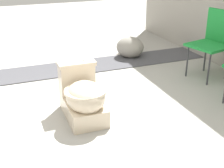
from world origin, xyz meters
name	(u,v)px	position (x,y,z in m)	size (l,w,h in m)	color
ground_plane	(70,120)	(0.00, 0.00, 0.00)	(14.00, 14.00, 0.00)	#A8A59E
gravel_strip	(80,67)	(-1.36, 0.50, 0.01)	(0.56, 8.00, 0.01)	#4C4C51
toilet	(83,96)	(0.00, 0.14, 0.22)	(0.64, 0.40, 0.52)	beige
folding_chair_left	(215,37)	(-0.44, 1.98, 0.51)	(0.53, 0.53, 0.83)	#1E8C38
boulder_near	(130,47)	(-1.51, 1.32, 0.16)	(0.41, 0.34, 0.32)	gray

